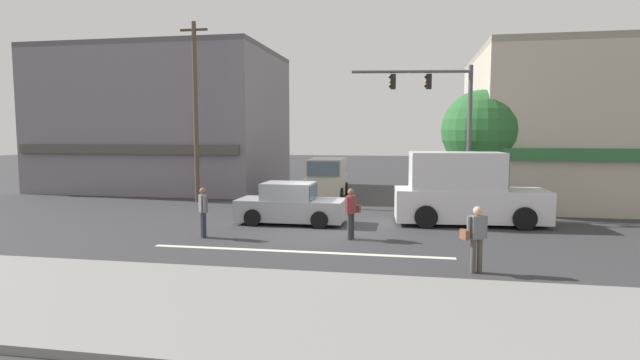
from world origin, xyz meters
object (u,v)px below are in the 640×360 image
Objects in this scene: utility_pole_near_left at (196,110)px; pedestrian_far_side at (351,210)px; sedan_approaching_near at (291,205)px; pedestrian_foreground_with_bag at (476,235)px; pedestrian_mid_crossing at (203,209)px; box_truck_parked_curbside at (465,192)px; street_tree at (482,130)px; van_crossing_center at (327,179)px; traffic_light_mast at (445,116)px.

utility_pole_near_left is 11.94m from pedestrian_far_side.
pedestrian_foreground_with_bag reaches higher than sedan_approaching_near.
sedan_approaching_near is 2.46× the size of pedestrian_mid_crossing.
box_truck_parked_curbside is 3.43× the size of pedestrian_foreground_with_bag.
pedestrian_foreground_with_bag is (-1.45, -10.45, -2.63)m from street_tree.
pedestrian_far_side is at bearing 7.60° from pedestrian_mid_crossing.
pedestrian_foreground_with_bag is at bearing -41.43° from utility_pole_near_left.
van_crossing_center is (6.11, 2.84, -3.59)m from utility_pole_near_left.
van_crossing_center is at bearing 104.08° from pedestrian_far_side.
traffic_light_mast is at bearing -11.16° from utility_pole_near_left.
traffic_light_mast is at bearing 113.60° from box_truck_parked_curbside.
sedan_approaching_near is at bearing 54.31° from pedestrian_mid_crossing.
sedan_approaching_near is 8.48m from pedestrian_foreground_with_bag.
traffic_light_mast is (-1.72, -2.05, 0.59)m from street_tree.
street_tree is 0.87× the size of traffic_light_mast.
box_truck_parked_curbside is 6.87m from pedestrian_foreground_with_bag.
van_crossing_center reaches higher than pedestrian_mid_crossing.
van_crossing_center is (-5.80, 5.19, -3.17)m from traffic_light_mast.
traffic_light_mast reaches higher than pedestrian_mid_crossing.
pedestrian_far_side is (-4.96, -7.06, -2.63)m from street_tree.
pedestrian_foreground_with_bag is (6.15, -5.83, 0.24)m from sedan_approaching_near.
van_crossing_center is at bearing 157.34° from street_tree.
street_tree is at bearing 31.29° from sedan_approaching_near.
pedestrian_far_side is at bearing -75.92° from van_crossing_center.
pedestrian_far_side is at bearing -138.42° from box_truck_parked_curbside.
pedestrian_far_side reaches higher than sedan_approaching_near.
street_tree reaches higher than pedestrian_foreground_with_bag.
traffic_light_mast is at bearing -41.82° from van_crossing_center.
utility_pole_near_left reaches higher than traffic_light_mast.
sedan_approaching_near is 3.81m from pedestrian_mid_crossing.
traffic_light_mast is 3.71× the size of pedestrian_mid_crossing.
traffic_light_mast reaches higher than sedan_approaching_near.
pedestrian_foreground_with_bag is at bearing -43.47° from sedan_approaching_near.
box_truck_parked_curbside is at bearing 25.15° from pedestrian_mid_crossing.
street_tree is 9.02m from pedestrian_far_side.
traffic_light_mast is 10.40m from pedestrian_mid_crossing.
pedestrian_far_side is (-3.91, -3.47, -0.30)m from box_truck_parked_curbside.
utility_pole_near_left is at bearing 139.65° from pedestrian_far_side.
sedan_approaching_near is at bearing 137.22° from pedestrian_far_side.
utility_pole_near_left is at bearing 115.41° from pedestrian_mid_crossing.
utility_pole_near_left is 5.33× the size of pedestrian_mid_crossing.
sedan_approaching_near is (6.03, -4.92, -3.89)m from utility_pole_near_left.
utility_pole_near_left reaches higher than van_crossing_center.
traffic_light_mast is at bearing 23.62° from sedan_approaching_near.
utility_pole_near_left is 1.55× the size of box_truck_parked_curbside.
sedan_approaching_near is (-7.60, -4.62, -2.88)m from street_tree.
utility_pole_near_left is at bearing 168.84° from traffic_light_mast.
street_tree is 1.31× the size of sedan_approaching_near.
pedestrian_mid_crossing is at bearing 161.89° from pedestrian_foreground_with_bag.
utility_pole_near_left is 9.59m from pedestrian_mid_crossing.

